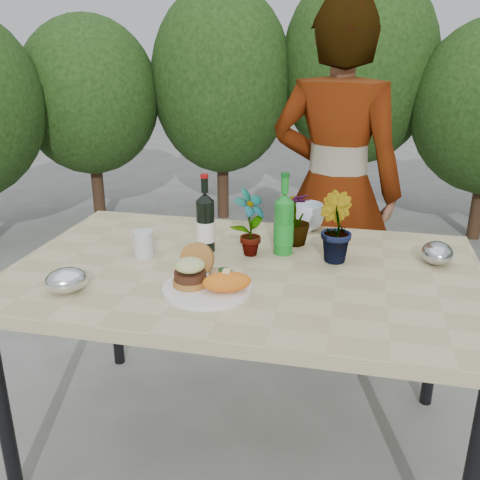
% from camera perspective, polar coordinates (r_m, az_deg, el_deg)
% --- Properties ---
extents(ground, '(80.00, 80.00, 0.00)m').
position_cam_1_polar(ground, '(2.25, 0.48, -20.78)').
color(ground, slate).
rests_on(ground, ground).
extents(patio_table, '(1.60, 1.00, 0.75)m').
position_cam_1_polar(patio_table, '(1.87, 0.54, -4.56)').
color(patio_table, tan).
rests_on(patio_table, ground).
extents(shrub_hedge, '(6.84, 5.01, 2.09)m').
position_cam_1_polar(shrub_hedge, '(3.40, 10.30, 13.61)').
color(shrub_hedge, '#382316').
rests_on(shrub_hedge, ground).
extents(dinner_plate, '(0.28, 0.28, 0.01)m').
position_cam_1_polar(dinner_plate, '(1.68, -3.50, -5.20)').
color(dinner_plate, white).
rests_on(dinner_plate, patio_table).
extents(burger_stack, '(0.11, 0.16, 0.11)m').
position_cam_1_polar(burger_stack, '(1.69, -5.16, -3.11)').
color(burger_stack, '#B7722D').
rests_on(burger_stack, dinner_plate).
extents(sweet_potato, '(0.17, 0.12, 0.06)m').
position_cam_1_polar(sweet_potato, '(1.63, -1.41, -4.50)').
color(sweet_potato, orange).
rests_on(sweet_potato, dinner_plate).
extents(grilled_veg, '(0.08, 0.05, 0.03)m').
position_cam_1_polar(grilled_veg, '(1.75, -2.13, -3.38)').
color(grilled_veg, olive).
rests_on(grilled_veg, dinner_plate).
extents(wine_bottle, '(0.07, 0.07, 0.29)m').
position_cam_1_polar(wine_bottle, '(1.96, -3.70, 1.81)').
color(wine_bottle, black).
rests_on(wine_bottle, patio_table).
extents(sparkling_water, '(0.07, 0.07, 0.30)m').
position_cam_1_polar(sparkling_water, '(1.94, 4.69, 1.64)').
color(sparkling_water, '#177F22').
rests_on(sparkling_water, patio_table).
extents(plastic_cup, '(0.07, 0.07, 0.09)m').
position_cam_1_polar(plastic_cup, '(1.96, -10.23, -0.40)').
color(plastic_cup, silver).
rests_on(plastic_cup, patio_table).
extents(seedling_left, '(0.15, 0.16, 0.25)m').
position_cam_1_polar(seedling_left, '(1.91, 1.06, 1.83)').
color(seedling_left, '#2F5E20').
rests_on(seedling_left, patio_table).
extents(seedling_mid, '(0.17, 0.17, 0.24)m').
position_cam_1_polar(seedling_mid, '(1.89, 10.04, 1.33)').
color(seedling_mid, '#245B1F').
rests_on(seedling_mid, patio_table).
extents(seedling_right, '(0.16, 0.16, 0.20)m').
position_cam_1_polar(seedling_right, '(2.04, 5.94, 2.28)').
color(seedling_right, '#275A1F').
rests_on(seedling_right, patio_table).
extents(blue_bowl, '(0.18, 0.18, 0.11)m').
position_cam_1_polar(blue_bowl, '(2.21, 7.13, 2.45)').
color(blue_bowl, silver).
rests_on(blue_bowl, patio_table).
extents(foil_packet_left, '(0.17, 0.16, 0.08)m').
position_cam_1_polar(foil_packet_left, '(1.74, -18.01, -4.11)').
color(foil_packet_left, silver).
rests_on(foil_packet_left, patio_table).
extents(foil_packet_right, '(0.11, 0.14, 0.08)m').
position_cam_1_polar(foil_packet_right, '(1.99, 20.28, -1.31)').
color(foil_packet_right, '#AFB2B6').
rests_on(foil_packet_right, patio_table).
extents(person, '(0.67, 0.50, 1.67)m').
position_cam_1_polar(person, '(2.51, 10.08, 5.17)').
color(person, '#A26951').
rests_on(person, ground).
extents(terracotta_pot, '(0.17, 0.17, 0.14)m').
position_cam_1_polar(terracotta_pot, '(4.16, -16.47, -0.31)').
color(terracotta_pot, '#A73D2B').
rests_on(terracotta_pot, ground).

